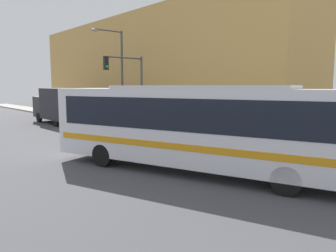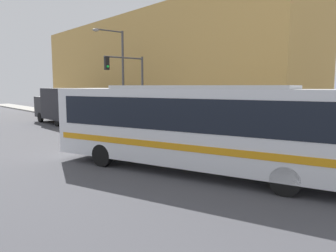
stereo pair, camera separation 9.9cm
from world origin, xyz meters
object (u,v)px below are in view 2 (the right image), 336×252
(city_bus, at_px, (199,123))
(fire_hydrant, at_px, (243,138))
(traffic_light_pole, at_px, (130,79))
(street_lamp, at_px, (119,70))
(delivery_truck, at_px, (61,105))
(parking_meter, at_px, (150,117))

(city_bus, height_order, fire_hydrant, city_bus)
(city_bus, bearing_deg, traffic_light_pole, 49.49)
(city_bus, bearing_deg, street_lamp, 50.34)
(city_bus, xyz_separation_m, delivery_truck, (2.65, 19.39, -0.23))
(delivery_truck, distance_m, street_lamp, 6.63)
(city_bus, relative_size, parking_meter, 9.41)
(delivery_truck, height_order, traffic_light_pole, traffic_light_pole)
(traffic_light_pole, distance_m, street_lamp, 3.02)
(street_lamp, bearing_deg, delivery_truck, 117.38)
(delivery_truck, bearing_deg, city_bus, -97.79)
(parking_meter, bearing_deg, delivery_truck, 107.19)
(delivery_truck, relative_size, fire_hydrant, 9.73)
(city_bus, height_order, traffic_light_pole, traffic_light_pole)
(delivery_truck, height_order, street_lamp, street_lamp)
(street_lamp, bearing_deg, parking_meter, -88.48)
(city_bus, distance_m, street_lamp, 15.34)
(fire_hydrant, xyz_separation_m, parking_meter, (0.00, 8.23, 0.56))
(fire_hydrant, xyz_separation_m, traffic_light_pole, (-0.97, 9.34, 3.29))
(city_bus, relative_size, traffic_light_pole, 2.38)
(city_bus, xyz_separation_m, street_lamp, (5.38, 14.11, 2.70))
(city_bus, bearing_deg, delivery_truck, 63.44)
(delivery_truck, distance_m, traffic_light_pole, 8.53)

